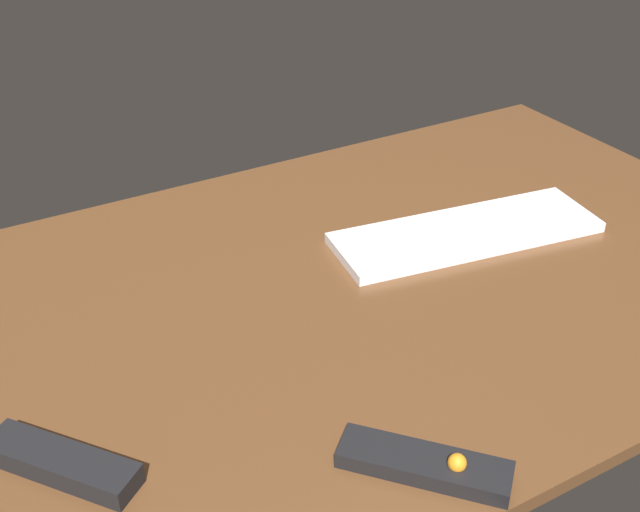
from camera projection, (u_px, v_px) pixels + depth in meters
The scene contains 4 objects.
desk at pixel (348, 294), 115.23cm from camera, with size 140.00×84.00×2.00cm, color brown.
keyboard at pixel (466, 232), 126.41cm from camera, with size 42.63×13.45×1.61cm, color white.
media_remote at pixel (426, 464), 84.77cm from camera, with size 16.03×17.03×3.31cm.
tv_remote at pixel (61, 463), 84.58cm from camera, with size 17.58×4.59×2.53cm, color black.
Camera 1 is at (-50.72, -80.39, 66.48)cm, focal length 45.21 mm.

